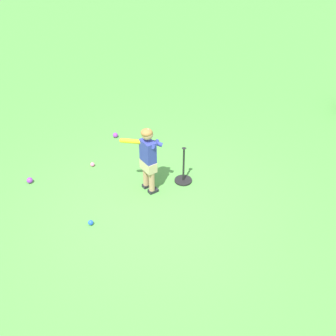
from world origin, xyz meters
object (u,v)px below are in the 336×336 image
Objects in this scene: play_ball_near_batter at (30,180)px; play_ball_far_left at (115,135)px; play_ball_by_bucket at (91,223)px; batting_tee at (183,176)px; child_batter at (148,154)px; play_ball_center_lawn at (92,164)px.

play_ball_near_batter is 1.88m from play_ball_far_left.
batting_tee is at bearing 138.99° from play_ball_by_bucket.
child_batter is 14.55× the size of play_ball_by_bucket.
play_ball_by_bucket is 1.49m from play_ball_near_batter.
child_batter is at bearing 34.14° from play_ball_far_left.
play_ball_center_lawn is at bearing -112.44° from child_batter.
play_ball_by_bucket is 2.42m from play_ball_far_left.
batting_tee is at bearing 85.44° from play_ball_center_lawn.
play_ball_by_bucket is at bearing 18.57° from play_ball_center_lawn.
play_ball_far_left reaches higher than play_ball_center_lawn.
child_batter is 14.94× the size of play_ball_center_lawn.
play_ball_center_lawn is 0.12× the size of batting_tee.
child_batter is 2.00m from play_ball_near_batter.
play_ball_near_batter is at bearing -29.19° from play_ball_far_left.
play_ball_far_left is at bearing -145.86° from child_batter.
child_batter is at bearing -57.01° from batting_tee.
play_ball_by_bucket is 0.77× the size of play_ball_near_batter.
play_ball_near_batter is 0.16× the size of batting_tee.
child_batter is 11.22× the size of play_ball_near_batter.
play_ball_center_lawn is 1.57m from batting_tee.
child_batter is 1.32m from play_ball_center_lawn.
play_ball_near_batter reaches higher than play_ball_center_lawn.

